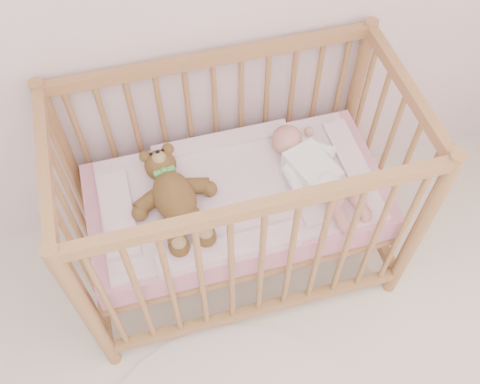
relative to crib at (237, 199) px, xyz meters
name	(u,v)px	position (x,y,z in m)	size (l,w,h in m)	color
crib	(237,199)	(0.00, 0.00, 0.00)	(1.36, 0.76, 1.00)	#B5784C
mattress	(237,201)	(0.00, 0.00, -0.01)	(1.22, 0.62, 0.13)	pink
blanket	(237,191)	(0.00, 0.00, 0.06)	(1.10, 0.58, 0.06)	pink
baby	(312,167)	(0.31, -0.02, 0.14)	(0.28, 0.58, 0.14)	white
teddy_bear	(174,196)	(-0.25, -0.02, 0.15)	(0.36, 0.51, 0.14)	brown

